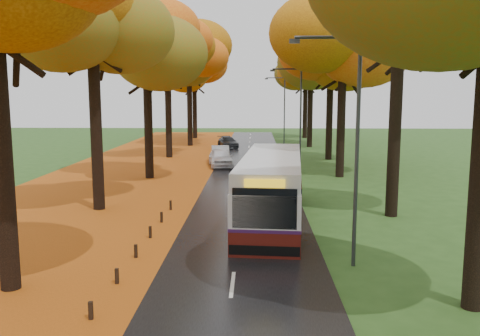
{
  "coord_description": "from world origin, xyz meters",
  "views": [
    {
      "loc": [
        0.7,
        -9.41,
        6.05
      ],
      "look_at": [
        0.0,
        14.03,
        2.6
      ],
      "focal_mm": 38.0,
      "sensor_mm": 36.0,
      "label": 1
    }
  ],
  "objects_px": {
    "streetlamp_mid": "(297,111)",
    "car_white": "(221,157)",
    "streetlamp_far": "(282,105)",
    "bus": "(272,186)",
    "car_silver": "(220,154)",
    "car_dark": "(228,142)",
    "streetlamp_near": "(350,133)"
  },
  "relations": [
    {
      "from": "bus",
      "to": "car_dark",
      "type": "bearing_deg",
      "value": 101.25
    },
    {
      "from": "car_white",
      "to": "car_silver",
      "type": "bearing_deg",
      "value": 85.48
    },
    {
      "from": "streetlamp_far",
      "to": "bus",
      "type": "bearing_deg",
      "value": -93.71
    },
    {
      "from": "car_dark",
      "to": "streetlamp_far",
      "type": "bearing_deg",
      "value": 21.39
    },
    {
      "from": "streetlamp_mid",
      "to": "car_white",
      "type": "height_order",
      "value": "streetlamp_mid"
    },
    {
      "from": "streetlamp_far",
      "to": "car_dark",
      "type": "relative_size",
      "value": 1.91
    },
    {
      "from": "car_white",
      "to": "car_silver",
      "type": "height_order",
      "value": "car_white"
    },
    {
      "from": "car_dark",
      "to": "car_silver",
      "type": "bearing_deg",
      "value": -106.84
    },
    {
      "from": "bus",
      "to": "car_white",
      "type": "xyz_separation_m",
      "value": [
        -3.66,
        17.83,
        -0.86
      ]
    },
    {
      "from": "streetlamp_mid",
      "to": "bus",
      "type": "height_order",
      "value": "streetlamp_mid"
    },
    {
      "from": "bus",
      "to": "car_dark",
      "type": "height_order",
      "value": "bus"
    },
    {
      "from": "streetlamp_mid",
      "to": "bus",
      "type": "distance_m",
      "value": 16.08
    },
    {
      "from": "bus",
      "to": "car_dark",
      "type": "relative_size",
      "value": 2.86
    },
    {
      "from": "car_silver",
      "to": "car_dark",
      "type": "height_order",
      "value": "car_silver"
    },
    {
      "from": "streetlamp_mid",
      "to": "streetlamp_far",
      "type": "height_order",
      "value": "same"
    },
    {
      "from": "streetlamp_near",
      "to": "streetlamp_far",
      "type": "height_order",
      "value": "same"
    },
    {
      "from": "streetlamp_mid",
      "to": "streetlamp_far",
      "type": "relative_size",
      "value": 1.0
    },
    {
      "from": "bus",
      "to": "car_white",
      "type": "relative_size",
      "value": 2.67
    },
    {
      "from": "streetlamp_far",
      "to": "car_silver",
      "type": "height_order",
      "value": "streetlamp_far"
    },
    {
      "from": "car_white",
      "to": "streetlamp_near",
      "type": "bearing_deg",
      "value": -84.96
    },
    {
      "from": "streetlamp_far",
      "to": "bus",
      "type": "relative_size",
      "value": 0.67
    },
    {
      "from": "streetlamp_far",
      "to": "car_silver",
      "type": "relative_size",
      "value": 1.82
    },
    {
      "from": "streetlamp_far",
      "to": "car_silver",
      "type": "distance_m",
      "value": 18.8
    },
    {
      "from": "streetlamp_mid",
      "to": "car_silver",
      "type": "relative_size",
      "value": 1.82
    },
    {
      "from": "car_dark",
      "to": "bus",
      "type": "bearing_deg",
      "value": -100.09
    },
    {
      "from": "streetlamp_near",
      "to": "streetlamp_far",
      "type": "bearing_deg",
      "value": 90.0
    },
    {
      "from": "streetlamp_mid",
      "to": "car_white",
      "type": "xyz_separation_m",
      "value": [
        -6.1,
        2.23,
        -3.91
      ]
    },
    {
      "from": "streetlamp_mid",
      "to": "streetlamp_far",
      "type": "bearing_deg",
      "value": 90.0
    },
    {
      "from": "streetlamp_far",
      "to": "streetlamp_near",
      "type": "bearing_deg",
      "value": -90.0
    },
    {
      "from": "streetlamp_mid",
      "to": "car_dark",
      "type": "height_order",
      "value": "streetlamp_mid"
    },
    {
      "from": "streetlamp_near",
      "to": "car_white",
      "type": "height_order",
      "value": "streetlamp_near"
    },
    {
      "from": "streetlamp_near",
      "to": "bus",
      "type": "distance_m",
      "value": 7.5
    }
  ]
}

